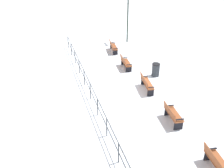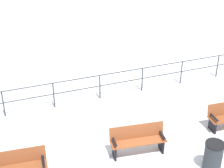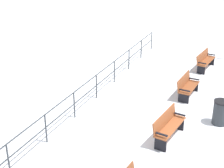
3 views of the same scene
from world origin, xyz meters
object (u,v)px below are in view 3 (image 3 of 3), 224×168
Objects in this scene: bench_fourth at (187,86)px; bench_fifth at (205,60)px; bench_third at (168,126)px; trash_bin at (220,112)px.

bench_fourth reaches higher than bench_fifth.
bench_third is 0.99× the size of bench_fifth.
bench_fifth is at bearing 105.66° from trash_bin.
bench_fifth is at bearing 98.07° from bench_third.
bench_third reaches higher than trash_bin.
bench_third is 1.12× the size of bench_fourth.
trash_bin is at bearing -43.86° from bench_fourth.
trash_bin reaches higher than bench_fourth.
bench_third is 1.93× the size of trash_bin.
bench_fourth is 1.73× the size of trash_bin.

